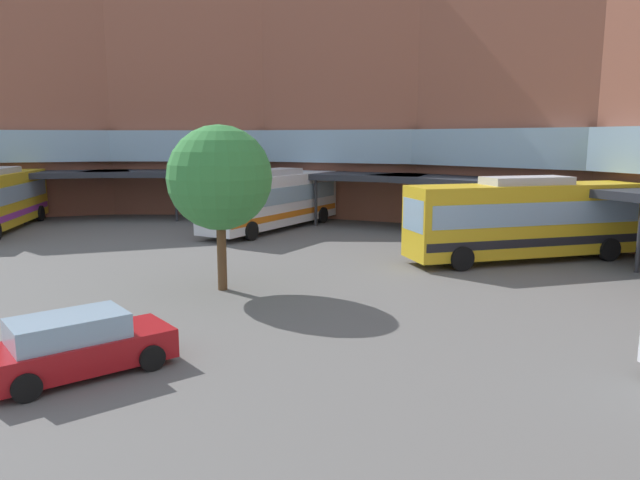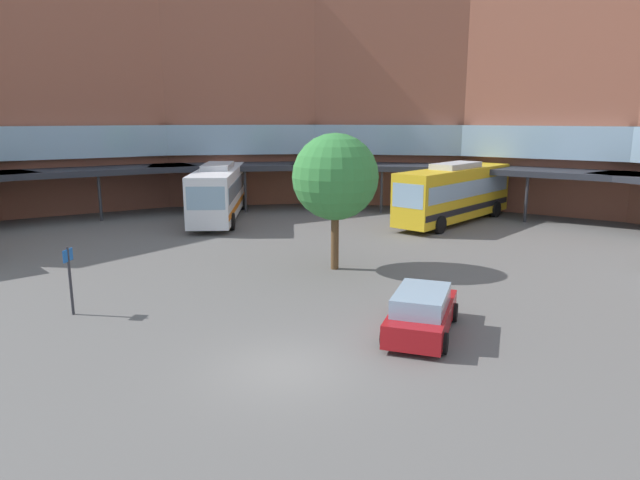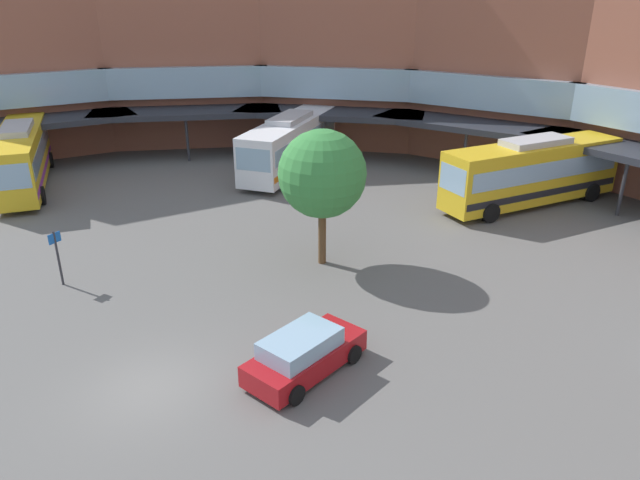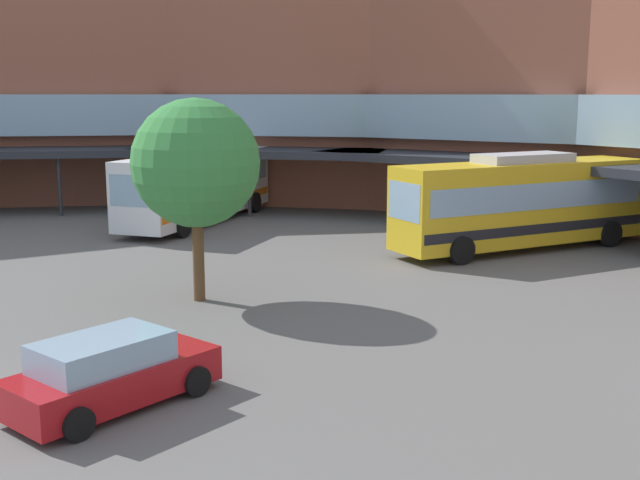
% 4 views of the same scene
% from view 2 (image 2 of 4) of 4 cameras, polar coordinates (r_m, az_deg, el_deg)
% --- Properties ---
extents(ground_plane, '(117.80, 117.80, 0.00)m').
position_cam_2_polar(ground_plane, '(16.52, -3.46, -12.82)').
color(ground_plane, '#605E5B').
extents(station_building, '(74.81, 37.01, 16.32)m').
position_cam_2_polar(station_building, '(36.82, 12.35, 13.19)').
color(station_building, '#93543F').
rests_on(station_building, ground).
extents(bus_0, '(7.44, 12.03, 3.86)m').
position_cam_2_polar(bus_0, '(40.02, -10.12, 4.85)').
color(bus_0, white).
rests_on(bus_0, ground).
extents(bus_4, '(6.06, 11.68, 4.01)m').
position_cam_2_polar(bus_4, '(39.11, 13.34, 4.65)').
color(bus_4, gold).
rests_on(bus_4, ground).
extents(parked_car, '(2.23, 4.50, 1.53)m').
position_cam_2_polar(parked_car, '(18.99, 10.16, -7.18)').
color(parked_car, '#A51419').
rests_on(parked_car, ground).
extents(plaza_tree, '(3.95, 3.95, 6.30)m').
position_cam_2_polar(plaza_tree, '(25.94, 1.54, 6.32)').
color(plaza_tree, brown).
rests_on(plaza_tree, ground).
extents(stop_sign_post, '(0.21, 0.59, 2.50)m').
position_cam_2_polar(stop_sign_post, '(22.13, -23.83, -3.10)').
color(stop_sign_post, '#2D2D33').
rests_on(stop_sign_post, ground).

